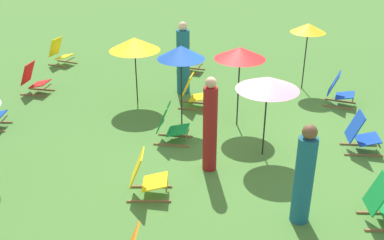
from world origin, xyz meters
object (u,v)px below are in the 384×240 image
at_px(umbrella_1, 240,53).
at_px(umbrella_4, 268,83).
at_px(deckchair_13, 193,93).
at_px(umbrella_3, 308,28).
at_px(person_2, 210,127).
at_px(deckchair_3, 171,125).
at_px(deckchair_7, 60,53).
at_px(deckchair_4, 146,177).
at_px(umbrella_5, 181,52).
at_px(deckchair_5, 339,91).
at_px(person_1, 304,177).
at_px(deckchair_11, 361,134).
at_px(deckchair_9, 189,59).
at_px(umbrella_2, 134,44).
at_px(deckchair_10, 34,80).
at_px(person_0, 183,60).

bearing_deg(umbrella_1, umbrella_4, -157.06).
bearing_deg(deckchair_13, umbrella_3, -54.62).
bearing_deg(person_2, deckchair_13, -127.88).
relative_size(deckchair_3, deckchair_7, 0.97).
xyz_separation_m(deckchair_4, deckchair_13, (3.82, -0.38, 0.00)).
height_order(umbrella_5, person_2, person_2).
distance_m(deckchair_5, umbrella_4, 3.53).
bearing_deg(person_1, deckchair_11, -163.49).
bearing_deg(deckchair_13, deckchair_9, 15.69).
distance_m(deckchair_3, deckchair_13, 1.85).
height_order(deckchair_5, umbrella_2, umbrella_2).
xyz_separation_m(deckchair_10, person_2, (-3.25, -4.90, 0.53)).
relative_size(deckchair_7, deckchair_9, 1.03).
distance_m(deckchair_5, umbrella_2, 5.16).
relative_size(deckchair_4, umbrella_3, 0.47).
xyz_separation_m(deckchair_7, umbrella_1, (-3.62, -5.57, 1.33)).
relative_size(umbrella_5, person_2, 1.00).
height_order(deckchair_11, umbrella_1, umbrella_1).
relative_size(deckchair_10, person_1, 0.49).
relative_size(deckchair_5, deckchair_13, 1.03).
bearing_deg(person_2, deckchair_4, -6.50).
bearing_deg(deckchair_9, umbrella_5, -165.32).
height_order(deckchair_3, deckchair_10, same).
bearing_deg(person_2, deckchair_9, -129.54).
relative_size(deckchair_9, umbrella_1, 0.46).
xyz_separation_m(deckchair_11, umbrella_3, (3.34, 0.81, 1.30)).
xyz_separation_m(deckchair_9, umbrella_2, (-2.52, 1.01, 1.17)).
bearing_deg(deckchair_13, deckchair_10, 91.20).
distance_m(deckchair_5, deckchair_11, 2.34).
bearing_deg(umbrella_5, person_2, -156.97).
bearing_deg(umbrella_2, umbrella_3, -70.63).
distance_m(deckchair_4, person_0, 4.76).
relative_size(deckchair_7, umbrella_4, 0.52).
xyz_separation_m(deckchair_7, person_2, (-5.58, -5.10, 0.53)).
bearing_deg(umbrella_2, deckchair_10, 83.07).
bearing_deg(umbrella_1, deckchair_9, 23.75).
xyz_separation_m(deckchair_13, umbrella_1, (-0.88, -1.11, 1.33)).
relative_size(deckchair_5, deckchair_11, 1.03).
bearing_deg(umbrella_2, person_2, -144.70).
bearing_deg(deckchair_3, umbrella_2, 33.59).
xyz_separation_m(umbrella_5, person_2, (-1.84, -0.78, -0.81)).
height_order(deckchair_4, umbrella_5, umbrella_5).
xyz_separation_m(deckchair_7, person_1, (-6.95, -6.65, 0.44)).
bearing_deg(umbrella_5, umbrella_2, 50.10).
distance_m(deckchair_7, umbrella_3, 7.48).
bearing_deg(deckchair_7, person_2, -121.96).
distance_m(umbrella_3, person_0, 3.33).
relative_size(deckchair_3, umbrella_3, 0.47).
bearing_deg(deckchair_7, deckchair_5, -89.63).
relative_size(deckchair_13, umbrella_1, 0.46).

